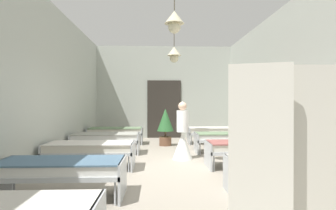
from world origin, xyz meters
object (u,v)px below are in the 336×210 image
object	(u,v)px
bed_left_row_1	(61,169)
bed_left_row_3	(106,138)
bed_right_row_1	(289,167)
bed_right_row_4	(214,131)
nurse_near_aisle	(182,139)
bed_right_row_2	(249,148)
privacy_screen	(318,186)
potted_plant	(165,123)
bed_left_row_4	(116,131)
bed_left_row_2	(90,149)
bed_right_row_3	(228,137)

from	to	relation	value
bed_left_row_1	bed_left_row_3	bearing A→B (deg)	90.00
bed_right_row_1	bed_right_row_4	world-z (taller)	same
nurse_near_aisle	bed_right_row_2	bearing A→B (deg)	24.71
bed_right_row_1	bed_left_row_1	bearing A→B (deg)	180.00
nurse_near_aisle	privacy_screen	distance (m)	5.30
nurse_near_aisle	potted_plant	size ratio (longest dim) A/B	1.18
bed_left_row_1	bed_left_row_4	distance (m)	5.70
bed_left_row_3	bed_left_row_1	bearing A→B (deg)	-90.00
bed_right_row_1	bed_right_row_4	xyz separation A→B (m)	(0.00, 5.70, 0.00)
bed_right_row_1	bed_right_row_4	distance (m)	5.70
bed_left_row_3	privacy_screen	distance (m)	6.72
bed_right_row_4	bed_left_row_1	bearing A→B (deg)	-121.72
bed_left_row_1	bed_left_row_2	size ratio (longest dim) A/B	1.00
privacy_screen	bed_right_row_3	bearing A→B (deg)	82.11
bed_left_row_3	privacy_screen	size ratio (longest dim) A/B	1.12
bed_left_row_1	potted_plant	distance (m)	5.53
bed_right_row_1	nurse_near_aisle	distance (m)	3.20
bed_right_row_1	potted_plant	distance (m)	5.54
bed_left_row_3	bed_right_row_2	bearing A→B (deg)	-28.34
bed_right_row_1	privacy_screen	size ratio (longest dim) A/B	1.12
bed_left_row_2	bed_left_row_3	world-z (taller)	same
bed_left_row_3	nurse_near_aisle	world-z (taller)	nurse_near_aisle
bed_left_row_2	bed_left_row_3	distance (m)	1.90
potted_plant	bed_left_row_3	bearing A→B (deg)	-140.61
potted_plant	bed_left_row_1	bearing A→B (deg)	-108.45
bed_right_row_4	nurse_near_aisle	bearing A→B (deg)	-116.52
bed_right_row_4	potted_plant	xyz separation A→B (m)	(-1.78, -0.47, 0.31)
bed_right_row_3	potted_plant	size ratio (longest dim) A/B	1.51
bed_right_row_3	privacy_screen	size ratio (longest dim) A/B	1.12
bed_right_row_2	privacy_screen	world-z (taller)	privacy_screen
bed_right_row_1	bed_left_row_2	xyz separation A→B (m)	(-3.52, 1.90, 0.00)
bed_right_row_2	bed_right_row_3	xyz separation A→B (m)	(0.00, 1.90, 0.00)
bed_left_row_1	nurse_near_aisle	size ratio (longest dim) A/B	1.28
bed_right_row_4	bed_left_row_2	bearing A→B (deg)	-132.84
bed_right_row_2	bed_left_row_4	xyz separation A→B (m)	(-3.52, 3.80, 0.00)
bed_right_row_1	potted_plant	bearing A→B (deg)	108.75
bed_right_row_2	bed_right_row_1	bearing A→B (deg)	-90.00
bed_right_row_2	potted_plant	bearing A→B (deg)	118.05
bed_right_row_3	bed_right_row_1	bearing A→B (deg)	-90.00
bed_right_row_1	bed_left_row_3	bearing A→B (deg)	132.84
bed_right_row_2	bed_right_row_4	size ratio (longest dim) A/B	1.00
bed_left_row_1	potted_plant	world-z (taller)	potted_plant
bed_left_row_1	bed_right_row_1	distance (m)	3.52
bed_left_row_3	privacy_screen	bearing A→B (deg)	-67.45
bed_right_row_3	potted_plant	xyz separation A→B (m)	(-1.78, 1.43, 0.31)
bed_right_row_4	bed_right_row_1	bearing A→B (deg)	-90.00
bed_left_row_2	nurse_near_aisle	bearing A→B (deg)	24.73
bed_left_row_2	privacy_screen	distance (m)	5.03
bed_left_row_1	bed_right_row_3	xyz separation A→B (m)	(3.52, 3.80, 0.00)
bed_right_row_1	bed_right_row_3	size ratio (longest dim) A/B	1.00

